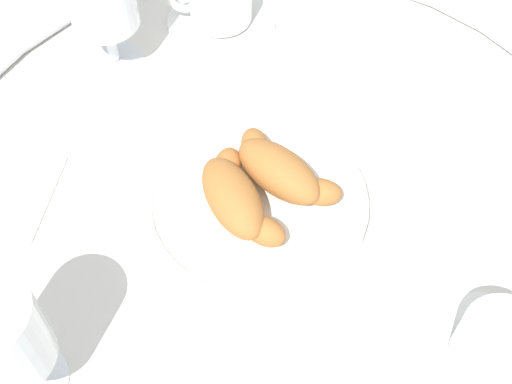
{
  "coord_description": "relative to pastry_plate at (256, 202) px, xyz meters",
  "views": [
    {
      "loc": [
        0.38,
        -0.16,
        0.59
      ],
      "look_at": [
        0.01,
        -0.02,
        0.03
      ],
      "focal_mm": 48.69,
      "sensor_mm": 36.0,
      "label": 1
    }
  ],
  "objects": [
    {
      "name": "croissant_small",
      "position": [
        -0.01,
        0.03,
        0.03
      ],
      "size": [
        0.12,
        0.1,
        0.04
      ],
      "color": "#AD6B33",
      "rests_on": "pastry_plate"
    },
    {
      "name": "table_chrome_rim",
      "position": [
        -0.01,
        0.02,
        0.0
      ],
      "size": [
        0.76,
        0.76,
        0.02
      ],
      "primitive_type": "torus",
      "color": "silver",
      "rests_on": "ground_plane"
    },
    {
      "name": "coffee_cup_near",
      "position": [
        -0.28,
        0.06,
        0.01
      ],
      "size": [
        0.14,
        0.14,
        0.06
      ],
      "color": "white",
      "rests_on": "ground_plane"
    },
    {
      "name": "croissant_large",
      "position": [
        0.01,
        -0.02,
        0.03
      ],
      "size": [
        0.14,
        0.07,
        0.04
      ],
      "color": "#AD6B33",
      "rests_on": "pastry_plate"
    },
    {
      "name": "coffee_cup_far",
      "position": [
        0.23,
        0.13,
        0.01
      ],
      "size": [
        0.14,
        0.14,
        0.06
      ],
      "color": "white",
      "rests_on": "ground_plane"
    },
    {
      "name": "pastry_plate",
      "position": [
        0.0,
        0.0,
        0.0
      ],
      "size": [
        0.23,
        0.23,
        0.02
      ],
      "color": "white",
      "rests_on": "ground_plane"
    },
    {
      "name": "ground_plane",
      "position": [
        -0.01,
        0.02,
        -0.01
      ],
      "size": [
        2.2,
        2.2,
        0.0
      ],
      "primitive_type": "plane",
      "color": "silver"
    }
  ]
}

